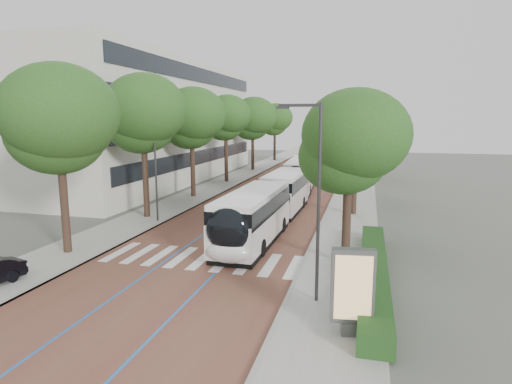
# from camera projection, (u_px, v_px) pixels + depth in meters

# --- Properties ---
(ground) EXTENTS (160.00, 160.00, 0.00)m
(ground) POSITION_uv_depth(u_px,v_px,m) (192.00, 265.00, 22.20)
(ground) COLOR #51544C
(ground) RESTS_ON ground
(road) EXTENTS (11.00, 140.00, 0.02)m
(road) POSITION_uv_depth(u_px,v_px,m) (304.00, 172.00, 60.33)
(road) COLOR brown
(road) RESTS_ON ground
(sidewalk_left) EXTENTS (4.00, 140.00, 0.12)m
(sidewalk_left) POSITION_uv_depth(u_px,v_px,m) (253.00, 170.00, 62.19)
(sidewalk_left) COLOR gray
(sidewalk_left) RESTS_ON ground
(sidewalk_right) EXTENTS (4.00, 140.00, 0.12)m
(sidewalk_right) POSITION_uv_depth(u_px,v_px,m) (358.00, 173.00, 58.45)
(sidewalk_right) COLOR gray
(sidewalk_right) RESTS_ON ground
(kerb_left) EXTENTS (0.20, 140.00, 0.14)m
(kerb_left) POSITION_uv_depth(u_px,v_px,m) (265.00, 170.00, 61.71)
(kerb_left) COLOR gray
(kerb_left) RESTS_ON ground
(kerb_right) EXTENTS (0.20, 140.00, 0.14)m
(kerb_right) POSITION_uv_depth(u_px,v_px,m) (344.00, 173.00, 58.92)
(kerb_right) COLOR gray
(kerb_right) RESTS_ON ground
(zebra_crossing) EXTENTS (10.55, 3.60, 0.01)m
(zebra_crossing) POSITION_uv_depth(u_px,v_px,m) (203.00, 259.00, 23.10)
(zebra_crossing) COLOR silver
(zebra_crossing) RESTS_ON ground
(lane_line_left) EXTENTS (0.12, 126.00, 0.01)m
(lane_line_left) POSITION_uv_depth(u_px,v_px,m) (293.00, 171.00, 60.72)
(lane_line_left) COLOR #225FAC
(lane_line_left) RESTS_ON road
(lane_line_right) EXTENTS (0.12, 126.00, 0.01)m
(lane_line_right) POSITION_uv_depth(u_px,v_px,m) (315.00, 172.00, 59.93)
(lane_line_right) COLOR #225FAC
(lane_line_right) RESTS_ON road
(office_building) EXTENTS (18.11, 40.00, 14.00)m
(office_building) POSITION_uv_depth(u_px,v_px,m) (133.00, 122.00, 52.54)
(office_building) COLOR #B8B6AA
(office_building) RESTS_ON ground
(hedge) EXTENTS (1.20, 14.00, 0.80)m
(hedge) POSITION_uv_depth(u_px,v_px,m) (374.00, 271.00, 19.84)
(hedge) COLOR #173C14
(hedge) RESTS_ON sidewalk_right
(streetlight_near) EXTENTS (1.82, 0.20, 8.00)m
(streetlight_near) POSITION_uv_depth(u_px,v_px,m) (314.00, 188.00, 16.87)
(streetlight_near) COLOR #313033
(streetlight_near) RESTS_ON sidewalk_right
(streetlight_far) EXTENTS (1.82, 0.20, 8.00)m
(streetlight_far) POSITION_uv_depth(u_px,v_px,m) (347.00, 147.00, 40.70)
(streetlight_far) COLOR #313033
(streetlight_far) RESTS_ON sidewalk_right
(lamp_post_left) EXTENTS (0.14, 0.14, 8.00)m
(lamp_post_left) POSITION_uv_depth(u_px,v_px,m) (156.00, 166.00, 30.64)
(lamp_post_left) COLOR #313033
(lamp_post_left) RESTS_ON sidewalk_left
(trees_left) EXTENTS (6.40, 60.99, 10.17)m
(trees_left) POSITION_uv_depth(u_px,v_px,m) (215.00, 121.00, 46.15)
(trees_left) COLOR black
(trees_left) RESTS_ON ground
(trees_right) EXTENTS (5.95, 47.64, 9.11)m
(trees_right) POSITION_uv_depth(u_px,v_px,m) (359.00, 131.00, 41.39)
(trees_right) COLOR black
(trees_right) RESTS_ON ground
(lead_bus) EXTENTS (2.89, 18.44, 3.20)m
(lead_bus) POSITION_uv_depth(u_px,v_px,m) (269.00, 205.00, 29.37)
(lead_bus) COLOR black
(lead_bus) RESTS_ON ground
(bus_queued_0) EXTENTS (3.24, 12.52, 3.20)m
(bus_queued_0) POSITION_uv_depth(u_px,v_px,m) (301.00, 174.00, 45.27)
(bus_queued_0) COLOR silver
(bus_queued_0) RESTS_ON ground
(bus_queued_1) EXTENTS (3.19, 12.52, 3.20)m
(bus_queued_1) POSITION_uv_depth(u_px,v_px,m) (314.00, 162.00, 57.42)
(bus_queued_1) COLOR silver
(bus_queued_1) RESTS_ON ground
(ad_panel) EXTENTS (1.52, 0.65, 3.07)m
(ad_panel) POSITION_uv_depth(u_px,v_px,m) (352.00, 290.00, 14.63)
(ad_panel) COLOR #59595B
(ad_panel) RESTS_ON sidewalk_right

